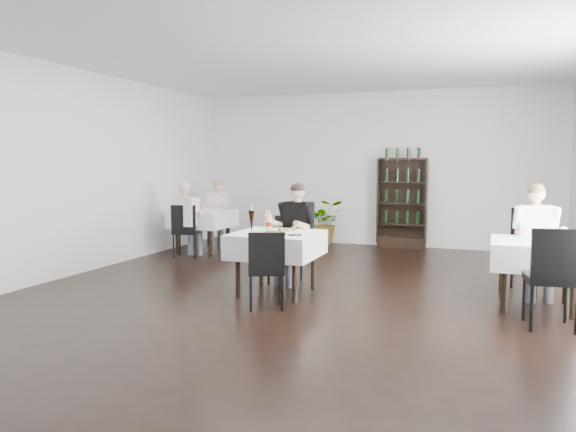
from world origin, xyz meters
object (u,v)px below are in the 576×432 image
(wine_shelf, at_px, (402,204))
(diner_main, at_px, (295,225))
(potted_tree, at_px, (324,222))
(main_table, at_px, (277,244))

(wine_shelf, height_order, diner_main, wine_shelf)
(potted_tree, bearing_deg, main_table, -81.60)
(main_table, bearing_deg, wine_shelf, 78.22)
(wine_shelf, xyz_separation_m, potted_tree, (-1.52, -0.11, -0.40))
(wine_shelf, distance_m, main_table, 4.41)
(wine_shelf, height_order, main_table, wine_shelf)
(main_table, relative_size, potted_tree, 1.14)
(wine_shelf, distance_m, diner_main, 3.79)
(main_table, xyz_separation_m, potted_tree, (-0.62, 4.20, -0.17))
(main_table, bearing_deg, potted_tree, 98.40)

